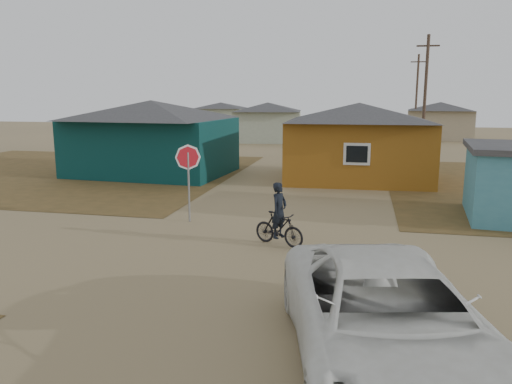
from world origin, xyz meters
TOP-DOWN VIEW (x-y plane):
  - ground at (0.00, 0.00)m, footprint 120.00×120.00m
  - grass_nw at (-14.00, 13.00)m, footprint 20.00×18.00m
  - house_teal at (-8.50, 13.50)m, footprint 8.93×7.08m
  - house_yellow at (2.50, 14.00)m, footprint 7.72×6.76m
  - house_pale_west at (-6.00, 34.00)m, footprint 7.04×6.15m
  - house_beige_east at (10.00, 40.00)m, footprint 6.95×6.05m
  - house_pale_north at (-14.00, 46.00)m, footprint 6.28×5.81m
  - utility_pole_near at (6.50, 22.00)m, footprint 1.40×0.20m
  - utility_pole_far at (7.50, 38.00)m, footprint 1.40×0.20m
  - stop_sign at (-2.98, 3.86)m, footprint 0.87×0.12m
  - cyclist at (0.48, 1.79)m, footprint 1.67×1.08m
  - vehicle at (3.24, -4.51)m, footprint 4.16×6.73m

SIDE VIEW (x-z plane):
  - ground at x=0.00m, z-range 0.00..0.00m
  - grass_nw at x=-14.00m, z-range 0.00..0.01m
  - cyclist at x=0.48m, z-range -0.25..1.59m
  - vehicle at x=3.24m, z-range 0.00..1.74m
  - house_pale_north at x=-14.00m, z-range 0.05..3.45m
  - house_pale_west at x=-6.00m, z-range 0.06..3.66m
  - house_beige_east at x=10.00m, z-range 0.06..3.66m
  - stop_sign at x=-2.98m, z-range 0.61..3.27m
  - house_yellow at x=2.50m, z-range 0.05..3.95m
  - house_teal at x=-8.50m, z-range 0.05..4.05m
  - utility_pole_near at x=6.50m, z-range 0.14..8.14m
  - utility_pole_far at x=7.50m, z-range 0.14..8.14m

